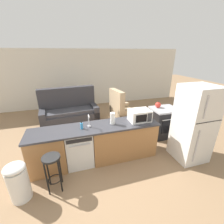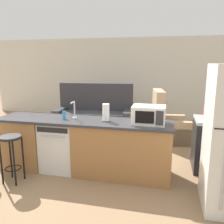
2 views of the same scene
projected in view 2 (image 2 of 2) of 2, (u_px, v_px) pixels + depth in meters
name	position (u px, v px, depth m)	size (l,w,h in m)	color
ground_plane	(75.00, 170.00, 4.11)	(24.00, 24.00, 0.00)	#896B4C
wall_back	(131.00, 79.00, 7.77)	(10.00, 0.06, 2.60)	silver
kitchen_counter	(88.00, 148.00, 3.97)	(2.94, 0.66, 0.90)	#9E6B3D
dishwasher	(61.00, 146.00, 4.08)	(0.58, 0.61, 0.84)	silver
stove_range	(217.00, 145.00, 4.01)	(0.76, 0.68, 0.90)	black
microwave	(149.00, 115.00, 3.62)	(0.50, 0.37, 0.28)	white
sink_faucet	(74.00, 111.00, 3.91)	(0.07, 0.18, 0.30)	silver
paper_towel_roll	(106.00, 113.00, 3.78)	(0.14, 0.14, 0.28)	#4C4C51
soap_bottle	(64.00, 115.00, 3.92)	(0.06, 0.06, 0.18)	#338CCC
kettle	(208.00, 112.00, 4.06)	(0.21, 0.17, 0.19)	red
bar_stool	(11.00, 149.00, 3.60)	(0.32, 0.32, 0.74)	black
couch	(95.00, 116.00, 6.40)	(2.07, 1.07, 1.27)	#2D2D33
armchair	(166.00, 126.00, 5.58)	(0.93, 0.97, 1.20)	tan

